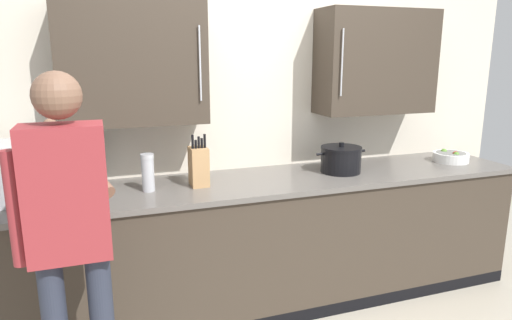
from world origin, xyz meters
name	(u,v)px	position (x,y,z in m)	size (l,w,h in m)	color
back_wall_tiled	(258,103)	(0.00, 1.00, 1.40)	(4.29, 0.44, 2.57)	beige
counter_unit	(274,241)	(0.00, 0.67, 0.46)	(3.64, 0.70, 0.92)	#3D3328
microwave_oven	(45,170)	(-1.42, 0.71, 1.09)	(0.66, 0.74, 0.34)	#B7BABF
thermos_flask	(148,172)	(-0.84, 0.65, 1.04)	(0.08, 0.08, 0.23)	#B7BABF
knife_block	(199,166)	(-0.52, 0.67, 1.05)	(0.11, 0.15, 0.34)	tan
fruit_bowl	(451,156)	(1.50, 0.67, 0.96)	(0.27, 0.27, 0.09)	white
stock_pot	(341,159)	(0.51, 0.67, 1.01)	(0.39, 0.29, 0.22)	black
person_figure	(69,227)	(-1.26, -0.07, 1.00)	(0.44, 0.60, 1.68)	#282D3D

